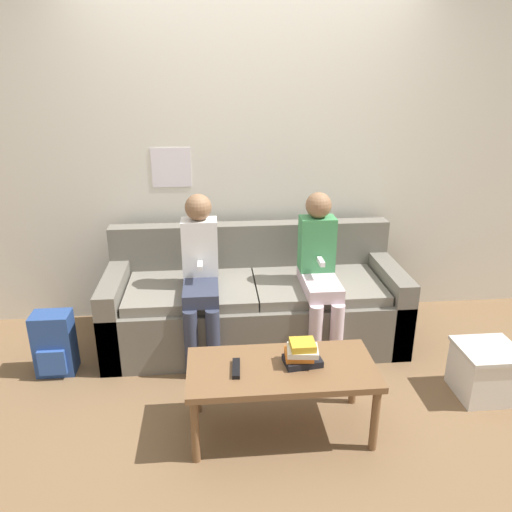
# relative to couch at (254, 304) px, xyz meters

# --- Properties ---
(ground_plane) EXTENTS (10.00, 10.00, 0.00)m
(ground_plane) POSITION_rel_couch_xyz_m (0.00, -0.51, -0.28)
(ground_plane) COLOR brown
(wall_back) EXTENTS (8.00, 0.07, 2.60)m
(wall_back) POSITION_rel_couch_xyz_m (-0.00, 0.49, 1.02)
(wall_back) COLOR silver
(wall_back) RESTS_ON ground_plane
(couch) EXTENTS (2.09, 0.79, 0.80)m
(couch) POSITION_rel_couch_xyz_m (0.00, 0.00, 0.00)
(couch) COLOR #6B665B
(couch) RESTS_ON ground_plane
(coffee_table) EXTENTS (1.01, 0.48, 0.41)m
(coffee_table) POSITION_rel_couch_xyz_m (0.06, -1.02, 0.08)
(coffee_table) COLOR brown
(coffee_table) RESTS_ON ground_plane
(person_left) EXTENTS (0.24, 0.55, 1.12)m
(person_left) POSITION_rel_couch_xyz_m (-0.38, -0.18, 0.35)
(person_left) COLOR #33384C
(person_left) RESTS_ON ground_plane
(person_right) EXTENTS (0.24, 0.55, 1.11)m
(person_right) POSITION_rel_couch_xyz_m (0.43, -0.18, 0.35)
(person_right) COLOR silver
(person_right) RESTS_ON ground_plane
(tv_remote) EXTENTS (0.05, 0.17, 0.02)m
(tv_remote) POSITION_rel_couch_xyz_m (-0.19, -1.03, 0.14)
(tv_remote) COLOR black
(tv_remote) RESTS_ON coffee_table
(book_stack) EXTENTS (0.21, 0.16, 0.14)m
(book_stack) POSITION_rel_couch_xyz_m (0.16, -1.01, 0.19)
(book_stack) COLOR black
(book_stack) RESTS_ON coffee_table
(storage_box) EXTENTS (0.35, 0.34, 0.32)m
(storage_box) POSITION_rel_couch_xyz_m (1.34, -0.82, -0.11)
(storage_box) COLOR silver
(storage_box) RESTS_ON ground_plane
(backpack) EXTENTS (0.24, 0.20, 0.42)m
(backpack) POSITION_rel_couch_xyz_m (-1.34, -0.33, -0.07)
(backpack) COLOR #284789
(backpack) RESTS_ON ground_plane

